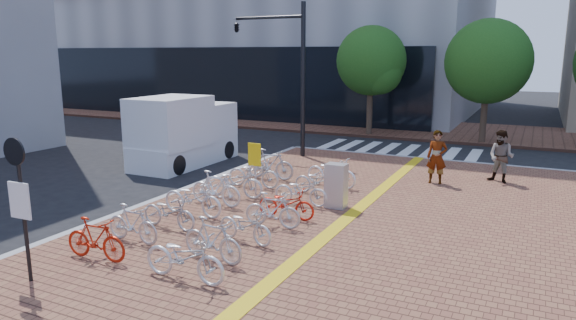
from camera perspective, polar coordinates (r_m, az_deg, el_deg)
The scene contains 28 objects.
ground at distance 12.87m, azimuth -6.06°, elevation -9.22°, with size 120.00×120.00×0.00m, color black.
kerb_north at distance 22.86m, azimuth 16.84°, elevation -0.14°, with size 14.00×0.25×0.15m, color gray.
far_sidewalk at distance 32.12m, azimuth 14.23°, elevation 3.32°, with size 70.00×8.00×0.15m, color brown.
crosswalk at distance 25.28m, azimuth 12.00°, elevation 1.05°, with size 7.50×4.00×0.01m.
street_trees at distance 27.64m, azimuth 23.49°, elevation 9.79°, with size 16.20×4.60×6.35m.
bike_0 at distance 12.06m, azimuth -20.60°, elevation -8.23°, with size 0.45×1.58×0.95m, color #B3200C.
bike_1 at distance 12.86m, azimuth -16.90°, elevation -6.78°, with size 0.44×1.55×0.93m, color silver.
bike_2 at distance 13.62m, azimuth -13.08°, elevation -5.64°, with size 0.59×1.68×0.88m, color #B3B2B7.
bike_3 at distance 14.53m, azimuth -10.54°, elevation -4.17°, with size 0.67×1.92×1.01m, color silver.
bike_4 at distance 15.34m, azimuth -8.03°, elevation -3.15°, with size 0.49×1.74×1.05m, color white.
bike_5 at distance 16.16m, azimuth -6.03°, elevation -2.41°, with size 0.67×1.91×1.01m, color silver.
bike_6 at distance 17.31m, azimuth -3.85°, elevation -1.49°, with size 0.64×1.84×0.97m, color silver.
bike_7 at distance 18.38m, azimuth -2.02°, elevation -0.47°, with size 0.52×1.83×1.10m, color #AFAFB4.
bike_8 at distance 10.53m, azimuth -11.42°, elevation -10.52°, with size 0.65×1.87×0.98m, color silver.
bike_9 at distance 11.36m, azimuth -8.40°, elevation -8.75°, with size 0.46×1.61×0.97m, color #B7B7BC.
bike_10 at distance 12.38m, azimuth -4.78°, elevation -7.25°, with size 0.55×1.59×0.84m, color silver.
bike_11 at distance 13.34m, azimuth -1.73°, elevation -5.60°, with size 0.44×1.54×0.93m, color silver.
bike_12 at distance 14.05m, azimuth -0.18°, elevation -4.86°, with size 0.56×1.62×0.85m, color red.
bike_13 at distance 15.28m, azimuth 1.45°, elevation -3.42°, with size 0.59×1.68×0.88m, color silver.
bike_14 at distance 16.42m, azimuth 3.40°, elevation -2.37°, with size 0.58×1.67×0.88m, color #B4B4B9.
bike_15 at distance 17.46m, azimuth 4.85°, elevation -1.34°, with size 0.66×1.90×1.00m, color white.
pedestrian_a at distance 18.45m, azimuth 16.21°, elevation 0.32°, with size 0.68×0.45×1.86m, color gray.
pedestrian_b at distance 19.32m, azimuth 22.61°, elevation 0.35°, with size 0.89×0.70×1.84m, color #4B4D5F.
utility_box at distance 15.05m, azimuth 5.38°, elevation -2.87°, with size 0.60×0.44×1.31m, color #AFAEB3.
yellow_sign at distance 16.26m, azimuth -3.72°, elevation 0.10°, with size 0.46×0.11×1.68m.
notice_sign at distance 11.11m, azimuth -27.65°, elevation -3.22°, with size 0.54×0.13×2.90m.
traffic_light_pole at distance 22.91m, azimuth -1.84°, elevation 11.98°, with size 3.53×1.36×6.56m.
box_truck at distance 21.86m, azimuth -11.57°, elevation 3.02°, with size 2.23×5.01×2.89m.
Camera 1 is at (6.45, -10.14, 4.59)m, focal length 32.00 mm.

